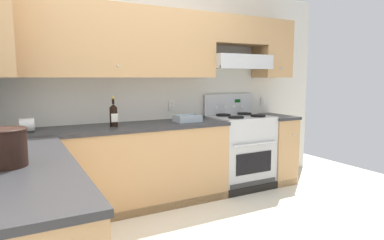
{
  "coord_description": "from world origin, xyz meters",
  "views": [
    {
      "loc": [
        -1.25,
        -2.2,
        1.42
      ],
      "look_at": [
        0.31,
        0.7,
        1.0
      ],
      "focal_mm": 31.25,
      "sensor_mm": 36.0,
      "label": 1
    }
  ],
  "objects_px": {
    "paper_towel_roll": "(27,125)",
    "wine_bottle": "(114,115)",
    "stove": "(240,150)",
    "bowl": "(187,119)",
    "bucket": "(4,147)"
  },
  "relations": [
    {
      "from": "stove",
      "to": "paper_towel_roll",
      "type": "distance_m",
      "value": 2.51
    },
    {
      "from": "stove",
      "to": "wine_bottle",
      "type": "height_order",
      "value": "wine_bottle"
    },
    {
      "from": "stove",
      "to": "wine_bottle",
      "type": "distance_m",
      "value": 1.74
    },
    {
      "from": "bucket",
      "to": "stove",
      "type": "bearing_deg",
      "value": 26.36
    },
    {
      "from": "bucket",
      "to": "bowl",
      "type": "bearing_deg",
      "value": 34.43
    },
    {
      "from": "stove",
      "to": "bowl",
      "type": "distance_m",
      "value": 0.91
    },
    {
      "from": "wine_bottle",
      "to": "paper_towel_roll",
      "type": "height_order",
      "value": "wine_bottle"
    },
    {
      "from": "stove",
      "to": "bucket",
      "type": "bearing_deg",
      "value": -153.64
    },
    {
      "from": "stove",
      "to": "bowl",
      "type": "height_order",
      "value": "stove"
    },
    {
      "from": "bucket",
      "to": "paper_towel_roll",
      "type": "height_order",
      "value": "bucket"
    },
    {
      "from": "wine_bottle",
      "to": "paper_towel_roll",
      "type": "relative_size",
      "value": 2.36
    },
    {
      "from": "bucket",
      "to": "paper_towel_roll",
      "type": "distance_m",
      "value": 1.33
    },
    {
      "from": "stove",
      "to": "wine_bottle",
      "type": "relative_size",
      "value": 3.83
    },
    {
      "from": "bowl",
      "to": "bucket",
      "type": "height_order",
      "value": "bucket"
    },
    {
      "from": "paper_towel_roll",
      "to": "wine_bottle",
      "type": "bearing_deg",
      "value": -2.82
    }
  ]
}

